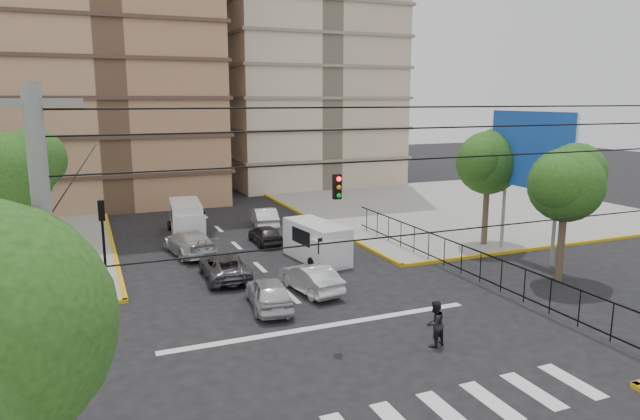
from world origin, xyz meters
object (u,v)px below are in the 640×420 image
van_right_lane (318,243)px  van_left_lane (187,219)px  traffic_light_nw (103,233)px  car_white_front_right (310,278)px  pedestrian_crosswalk (435,324)px  car_silver_front_left (269,293)px

van_right_lane → van_left_lane: (-5.65, 9.29, 0.02)m
traffic_light_nw → van_right_lane: size_ratio=0.89×
car_white_front_right → pedestrian_crosswalk: bearing=96.8°
car_silver_front_left → car_white_front_right: 2.75m
van_left_lane → pedestrian_crosswalk: van_left_lane is taller
van_left_lane → car_white_front_right: size_ratio=1.24×
traffic_light_nw → van_left_lane: bearing=64.2°
pedestrian_crosswalk → traffic_light_nw: bearing=-59.5°
traffic_light_nw → van_left_lane: 12.78m
traffic_light_nw → van_right_lane: 11.53m
van_right_lane → car_white_front_right: van_right_lane is taller
car_silver_front_left → traffic_light_nw: bearing=-23.8°
pedestrian_crosswalk → car_white_front_right: bearing=-92.2°
car_white_front_right → traffic_light_nw: bearing=-23.9°
car_white_front_right → van_left_lane: bearing=-84.5°
van_left_lane → car_silver_front_left: 15.16m
traffic_light_nw → car_white_front_right: size_ratio=1.09×
traffic_light_nw → pedestrian_crosswalk: (10.82, -9.83, -2.25)m
van_right_lane → van_left_lane: bearing=113.6°
traffic_light_nw → van_left_lane: size_ratio=0.89×
van_right_lane → van_left_lane: van_left_lane is taller
traffic_light_nw → pedestrian_crosswalk: 14.79m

